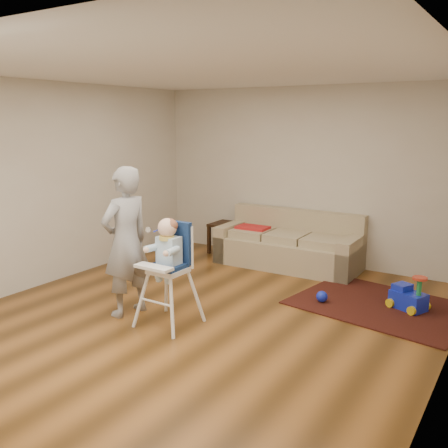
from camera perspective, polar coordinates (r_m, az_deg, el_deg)
The scene contains 9 objects.
ground at distance 5.79m, azimuth -2.15°, elevation -10.43°, with size 5.50×5.50×0.00m, color #452B10.
room_envelope at distance 5.81m, azimuth 0.67°, elevation 8.69°, with size 5.04×5.52×2.72m.
sofa at distance 7.61m, azimuth 7.32°, elevation -1.80°, with size 2.16×0.92×0.83m.
side_table at distance 8.38m, azimuth 0.37°, elevation -1.59°, with size 0.50×0.50×0.50m, color black, non-canonical shape.
area_rug at distance 6.35m, azimuth 17.53°, elevation -8.86°, with size 1.96×1.47×0.02m, color black.
ride_on_toy at distance 6.26m, azimuth 20.38°, elevation -7.23°, with size 0.39×0.28×0.43m, color #1427CA, non-canonical shape.
toy_ball at distance 6.24m, azimuth 11.12°, elevation -8.14°, with size 0.14×0.14×0.14m, color #1427CA.
high_chair at distance 5.41m, azimuth -6.37°, elevation -5.68°, with size 0.56×0.56×1.19m.
adult at distance 5.70m, azimuth -11.16°, elevation -2.03°, with size 0.62×0.41×1.70m, color gray.
Camera 1 is at (3.04, -4.42, 2.19)m, focal length 40.00 mm.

